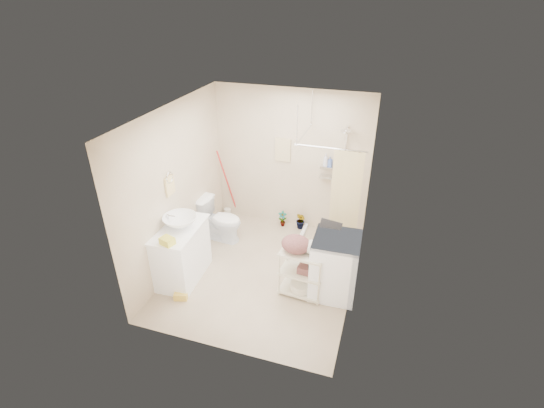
% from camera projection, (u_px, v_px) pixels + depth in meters
% --- Properties ---
extents(floor, '(3.20, 3.20, 0.00)m').
position_uv_depth(floor, '(263.00, 272.00, 6.34)').
color(floor, '#BBA88C').
rests_on(floor, ground).
extents(ceiling, '(2.80, 3.20, 0.04)m').
position_uv_depth(ceiling, '(261.00, 113.00, 5.08)').
color(ceiling, silver).
rests_on(ceiling, ground).
extents(wall_back, '(2.80, 0.04, 2.60)m').
position_uv_depth(wall_back, '(291.00, 161.00, 7.04)').
color(wall_back, beige).
rests_on(wall_back, ground).
extents(wall_front, '(2.80, 0.04, 2.60)m').
position_uv_depth(wall_front, '(216.00, 267.00, 4.37)').
color(wall_front, beige).
rests_on(wall_front, ground).
extents(wall_left, '(0.04, 3.20, 2.60)m').
position_uv_depth(wall_left, '(177.00, 189.00, 6.08)').
color(wall_left, beige).
rests_on(wall_left, ground).
extents(wall_right, '(0.04, 3.20, 2.60)m').
position_uv_depth(wall_right, '(360.00, 217.00, 5.34)').
color(wall_right, beige).
rests_on(wall_right, ground).
extents(vanity, '(0.62, 1.05, 0.90)m').
position_uv_depth(vanity, '(182.00, 253.00, 6.05)').
color(vanity, white).
rests_on(vanity, ground).
extents(sink, '(0.65, 0.65, 0.18)m').
position_uv_depth(sink, '(180.00, 222.00, 5.83)').
color(sink, white).
rests_on(sink, vanity).
extents(counter_basket, '(0.22, 0.20, 0.10)m').
position_uv_depth(counter_basket, '(167.00, 241.00, 5.44)').
color(counter_basket, yellow).
rests_on(counter_basket, vanity).
extents(floor_basket, '(0.33, 0.28, 0.15)m').
position_uv_depth(floor_basket, '(181.00, 294.00, 5.78)').
color(floor_basket, '#F3CC4A').
rests_on(floor_basket, ground).
extents(toilet, '(0.81, 0.50, 0.79)m').
position_uv_depth(toilet, '(221.00, 220.00, 7.02)').
color(toilet, white).
rests_on(toilet, ground).
extents(mop, '(0.15, 0.15, 1.41)m').
position_uv_depth(mop, '(226.00, 183.00, 7.60)').
color(mop, red).
rests_on(mop, ground).
extents(potted_plant_a, '(0.19, 0.15, 0.31)m').
position_uv_depth(potted_plant_a, '(282.00, 219.00, 7.50)').
color(potted_plant_a, '#955227').
rests_on(potted_plant_a, ground).
extents(potted_plant_b, '(0.25, 0.25, 0.35)m').
position_uv_depth(potted_plant_b, '(301.00, 221.00, 7.40)').
color(potted_plant_b, '#9A4832').
rests_on(potted_plant_b, ground).
extents(hanging_towel, '(0.28, 0.03, 0.42)m').
position_uv_depth(hanging_towel, '(283.00, 150.00, 6.97)').
color(hanging_towel, '#CDBA90').
rests_on(hanging_towel, wall_back).
extents(towel_ring, '(0.04, 0.22, 0.34)m').
position_uv_depth(towel_ring, '(170.00, 184.00, 5.82)').
color(towel_ring, '#F7DA8D').
rests_on(towel_ring, wall_left).
extents(tp_holder, '(0.08, 0.12, 0.14)m').
position_uv_depth(tp_holder, '(185.00, 219.00, 6.39)').
color(tp_holder, white).
rests_on(tp_holder, wall_left).
extents(shower, '(1.10, 1.10, 2.10)m').
position_uv_depth(shower, '(332.00, 193.00, 6.48)').
color(shower, white).
rests_on(shower, ground).
extents(shampoo_bottle_a, '(0.09, 0.09, 0.22)m').
position_uv_depth(shampoo_bottle_a, '(326.00, 160.00, 6.74)').
color(shampoo_bottle_a, silver).
rests_on(shampoo_bottle_a, shower).
extents(shampoo_bottle_b, '(0.09, 0.09, 0.17)m').
position_uv_depth(shampoo_bottle_b, '(330.00, 161.00, 6.75)').
color(shampoo_bottle_b, '#465EA2').
rests_on(shampoo_bottle_b, shower).
extents(washing_machine, '(0.67, 0.69, 0.95)m').
position_uv_depth(washing_machine, '(335.00, 266.00, 5.72)').
color(washing_machine, white).
rests_on(washing_machine, ground).
extents(laundry_rack, '(0.68, 0.43, 0.89)m').
position_uv_depth(laundry_rack, '(302.00, 269.00, 5.71)').
color(laundry_rack, beige).
rests_on(laundry_rack, ground).
extents(ironing_board, '(0.32, 0.10, 1.12)m').
position_uv_depth(ironing_board, '(323.00, 254.00, 5.83)').
color(ironing_board, black).
rests_on(ironing_board, ground).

